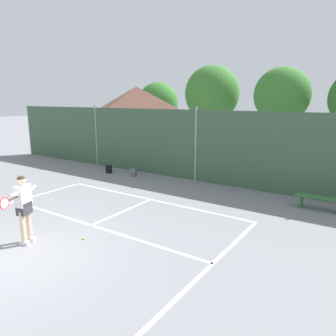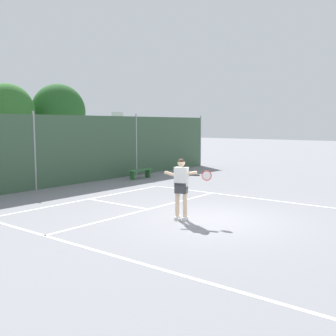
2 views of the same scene
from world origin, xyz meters
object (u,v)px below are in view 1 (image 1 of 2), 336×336
object	(u,v)px
tennis_ball	(84,238)
courtside_bench	(320,200)
backpack_black	(109,169)
tennis_player	(23,203)
backpack_grey	(133,172)

from	to	relation	value
tennis_ball	courtside_bench	size ratio (longest dim) A/B	0.04
tennis_ball	backpack_black	bearing A→B (deg)	129.36
courtside_bench	tennis_player	bearing A→B (deg)	-130.30
backpack_black	courtside_bench	xyz separation A→B (m)	(10.01, 0.02, 0.17)
backpack_grey	tennis_player	bearing A→B (deg)	-71.48
backpack_black	backpack_grey	distance (m)	1.50
tennis_player	courtside_bench	world-z (taller)	tennis_player
tennis_player	courtside_bench	bearing A→B (deg)	49.70
tennis_player	backpack_grey	world-z (taller)	tennis_player
tennis_ball	backpack_grey	world-z (taller)	backpack_grey
tennis_ball	tennis_player	bearing A→B (deg)	-137.76
tennis_player	courtside_bench	size ratio (longest dim) A/B	1.16
backpack_black	courtside_bench	world-z (taller)	courtside_bench
tennis_player	backpack_black	size ratio (longest dim) A/B	4.01
tennis_player	backpack_grey	bearing A→B (deg)	108.52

